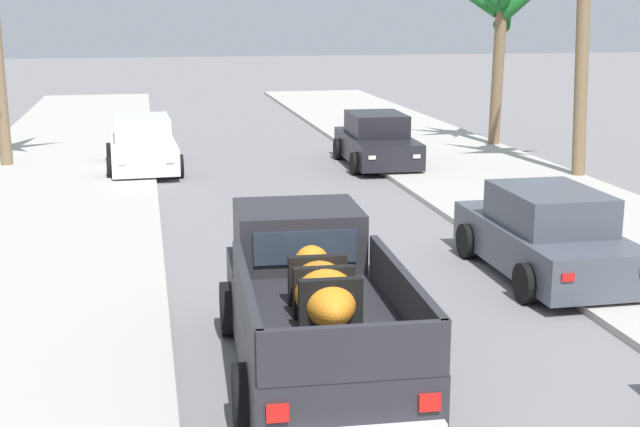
% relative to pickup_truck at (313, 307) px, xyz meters
% --- Properties ---
extents(sidewalk_left, '(5.22, 60.00, 0.12)m').
position_rel_pickup_truck_xyz_m(sidewalk_left, '(-4.37, 6.82, -0.75)').
color(sidewalk_left, '#B2AFA8').
rests_on(sidewalk_left, ground).
extents(sidewalk_right, '(5.22, 60.00, 0.12)m').
position_rel_pickup_truck_xyz_m(sidewalk_right, '(7.00, 6.82, -0.75)').
color(sidewalk_right, '#B2AFA8').
rests_on(sidewalk_right, ground).
extents(curb_left, '(0.16, 60.00, 0.10)m').
position_rel_pickup_truck_xyz_m(curb_left, '(-3.16, 6.82, -0.76)').
color(curb_left, silver).
rests_on(curb_left, ground).
extents(curb_right, '(0.16, 60.00, 0.10)m').
position_rel_pickup_truck_xyz_m(curb_right, '(5.79, 6.82, -0.76)').
color(curb_right, silver).
rests_on(curb_right, ground).
extents(pickup_truck, '(2.37, 5.28, 1.80)m').
position_rel_pickup_truck_xyz_m(pickup_truck, '(0.00, 0.00, 0.00)').
color(pickup_truck, '#28282D').
rests_on(pickup_truck, ground).
extents(car_right_near, '(2.13, 4.31, 1.54)m').
position_rel_pickup_truck_xyz_m(car_right_near, '(4.62, 14.21, -0.10)').
color(car_right_near, black).
rests_on(car_right_near, ground).
extents(car_left_mid, '(2.03, 4.26, 1.54)m').
position_rel_pickup_truck_xyz_m(car_left_mid, '(4.66, 3.11, -0.10)').
color(car_left_mid, '#474C56').
rests_on(car_left_mid, ground).
extents(car_left_far, '(2.15, 4.31, 1.54)m').
position_rel_pickup_truck_xyz_m(car_left_far, '(-2.08, 14.73, -0.10)').
color(car_left_far, silver).
rests_on(car_left_far, ground).
extents(palm_tree_left_back, '(3.29, 3.49, 5.50)m').
position_rel_pickup_truck_xyz_m(palm_tree_left_back, '(9.34, 16.78, 3.70)').
color(palm_tree_left_back, brown).
rests_on(palm_tree_left_back, ground).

